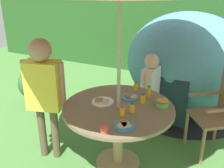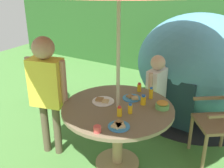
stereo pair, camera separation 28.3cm
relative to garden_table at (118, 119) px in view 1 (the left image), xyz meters
name	(u,v)px [view 1 (the left image)]	position (x,y,z in m)	size (l,w,h in m)	color
ground_plane	(118,163)	(0.00, 0.00, -0.60)	(10.00, 10.00, 0.02)	#477A38
hedge_backdrop	(181,34)	(0.00, 3.32, 0.24)	(9.00, 0.70, 1.66)	#285623
garden_table	(118,119)	(0.00, 0.00, 0.00)	(1.19, 1.19, 0.74)	tan
wooden_chair	(221,109)	(1.00, 0.71, 0.00)	(0.63, 0.63, 1.06)	brown
dome_tent	(187,63)	(0.41, 1.74, 0.16)	(2.18, 2.18, 1.52)	teal
potted_plant	(34,86)	(-1.78, 0.76, -0.23)	(0.49, 0.49, 0.64)	#595960
child_in_white_shirt	(151,83)	(0.10, 0.83, 0.12)	(0.19, 0.38, 1.10)	#3F3F47
child_in_yellow_shirt	(44,85)	(-0.80, -0.20, 0.33)	(0.47, 0.29, 1.44)	brown
snack_bowl	(162,103)	(0.41, 0.21, 0.19)	(0.14, 0.14, 0.08)	#66B259
plate_far_right	(124,125)	(0.20, -0.33, 0.16)	(0.20, 0.20, 0.03)	#338CD8
plate_near_right	(130,97)	(0.04, 0.26, 0.16)	(0.20, 0.20, 0.03)	#338CD8
plate_mid_left	(102,101)	(-0.20, 0.03, 0.16)	(0.24, 0.24, 0.03)	white
juice_bottle_near_left	(122,111)	(0.10, -0.15, 0.20)	(0.05, 0.05, 0.10)	yellow
juice_bottle_far_left	(136,86)	(0.02, 0.48, 0.20)	(0.05, 0.05, 0.11)	yellow
juice_bottle_center_front	(149,91)	(0.22, 0.38, 0.21)	(0.04, 0.04, 0.13)	yellow
juice_bottle_center_back	(132,108)	(0.17, -0.05, 0.20)	(0.05, 0.05, 0.11)	yellow
juice_bottle_mid_right	(143,99)	(0.20, 0.19, 0.20)	(0.06, 0.06, 0.11)	yellow
cup_near	(104,130)	(0.07, -0.51, 0.18)	(0.07, 0.07, 0.06)	#E04C47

